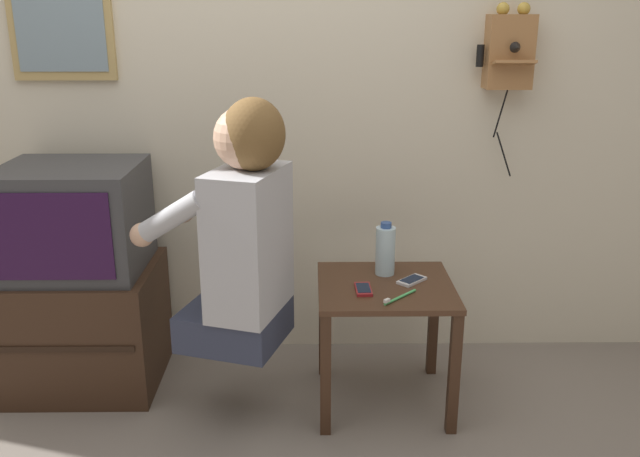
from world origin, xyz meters
The scene contains 11 objects.
wall_back centered at (0.00, 1.01, 1.27)m, with size 6.80×0.05×2.55m.
side_table centered at (0.52, 0.48, 0.42)m, with size 0.53×0.50×0.52m.
person centered at (-0.02, 0.37, 0.78)m, with size 0.59×0.50×0.93m.
tv_stand centered at (-0.74, 0.67, 0.26)m, with size 0.61×0.54×0.52m.
television centered at (-0.74, 0.67, 0.74)m, with size 0.55×0.49×0.44m.
wall_phone_antique centered at (1.06, 0.92, 1.38)m, with size 0.23×0.19×0.72m.
framed_picture centered at (-0.81, 0.97, 1.52)m, with size 0.43×0.03×0.53m.
cell_phone_held centered at (0.43, 0.42, 0.52)m, with size 0.06×0.13×0.01m.
cell_phone_spare centered at (0.63, 0.51, 0.52)m, with size 0.13×0.13×0.01m.
water_bottle centered at (0.53, 0.59, 0.62)m, with size 0.08×0.08×0.22m.
toothbrush centered at (0.55, 0.33, 0.52)m, with size 0.14×0.14×0.02m.
Camera 1 is at (0.23, -1.98, 1.53)m, focal length 38.00 mm.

